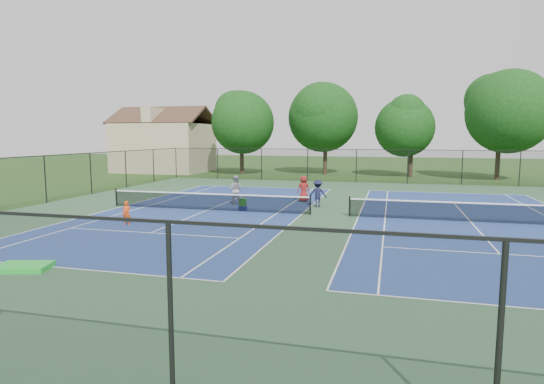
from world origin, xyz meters
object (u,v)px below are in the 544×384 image
(ball_hopper, at_px, (243,202))
(bystander_b, at_px, (318,194))
(child_player, at_px, (127,213))
(tree_back_d, at_px, (501,108))
(ball_crate, at_px, (243,208))
(tree_back_c, at_px, (412,123))
(instructor, at_px, (235,190))
(tree_back_a, at_px, (242,119))
(tree_back_b, at_px, (326,114))
(clapboard_house, at_px, (164,145))
(bystander_c, at_px, (304,189))

(ball_hopper, bearing_deg, bystander_b, 30.43)
(child_player, bearing_deg, tree_back_d, 44.61)
(bystander_b, xyz_separation_m, ball_crate, (-3.94, -2.31, -0.68))
(tree_back_c, relative_size, instructor, 4.60)
(instructor, bearing_deg, ball_crate, 115.62)
(tree_back_a, bearing_deg, tree_back_c, 3.18)
(child_player, relative_size, ball_crate, 3.04)
(tree_back_b, relative_size, tree_back_d, 0.97)
(tree_back_a, height_order, clapboard_house, tree_back_a)
(tree_back_a, bearing_deg, child_player, -82.17)
(instructor, distance_m, ball_hopper, 2.40)
(ball_hopper, bearing_deg, tree_back_b, 87.72)
(tree_back_a, bearing_deg, ball_hopper, -71.31)
(tree_back_c, distance_m, ball_hopper, 27.03)
(tree_back_d, relative_size, child_player, 8.88)
(tree_back_d, distance_m, ball_hopper, 30.36)
(tree_back_d, xyz_separation_m, ball_crate, (-18.02, -23.60, -6.69))
(tree_back_c, height_order, tree_back_d, tree_back_d)
(tree_back_d, height_order, clapboard_house, tree_back_d)
(tree_back_a, distance_m, instructor, 23.17)
(tree_back_c, relative_size, clapboard_house, 0.78)
(tree_back_b, relative_size, ball_crate, 26.15)
(tree_back_a, xyz_separation_m, clapboard_house, (-10.00, 1.00, -2.95))
(ball_crate, bearing_deg, tree_back_a, 108.69)
(tree_back_c, bearing_deg, bystander_c, -109.86)
(bystander_c, bearing_deg, ball_crate, 29.29)
(clapboard_house, bearing_deg, ball_hopper, -53.83)
(tree_back_d, height_order, ball_crate, tree_back_d)
(tree_back_a, xyz_separation_m, child_player, (4.00, -29.09, -5.45))
(tree_back_a, height_order, ball_crate, tree_back_a)
(bystander_c, xyz_separation_m, ball_hopper, (-2.69, -4.32, -0.36))
(bystander_b, distance_m, bystander_c, 2.36)
(bystander_b, bearing_deg, bystander_c, -65.87)
(bystander_b, bearing_deg, ball_hopper, 22.80)
(clapboard_house, distance_m, ball_crate, 30.61)
(tree_back_d, xyz_separation_m, child_player, (-22.00, -29.09, -6.24))
(tree_back_c, xyz_separation_m, child_player, (-14.00, -30.09, -4.90))
(tree_back_d, bearing_deg, tree_back_a, -180.00)
(clapboard_house, distance_m, bystander_b, 31.34)
(tree_back_b, xyz_separation_m, tree_back_c, (9.00, -1.00, -1.11))
(tree_back_c, relative_size, ball_crate, 21.89)
(child_player, relative_size, instructor, 0.64)
(clapboard_house, bearing_deg, instructor, -53.27)
(instructor, relative_size, bystander_c, 1.08)
(tree_back_d, distance_m, child_player, 37.00)
(tree_back_a, bearing_deg, tree_back_d, 0.00)
(instructor, bearing_deg, tree_back_b, -99.04)
(bystander_b, xyz_separation_m, bystander_c, (-1.24, 2.01, 0.02))
(tree_back_b, bearing_deg, child_player, -99.13)
(tree_back_c, xyz_separation_m, clapboard_house, (-28.00, -0.00, -2.39))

